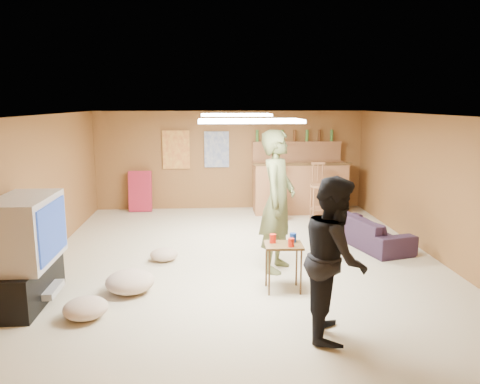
{
  "coord_description": "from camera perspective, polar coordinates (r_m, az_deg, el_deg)",
  "views": [
    {
      "loc": [
        -0.49,
        -6.98,
        2.38
      ],
      "look_at": [
        0.0,
        0.2,
        1.0
      ],
      "focal_mm": 35.0,
      "sensor_mm": 36.0,
      "label": 1
    }
  ],
  "objects": [
    {
      "name": "ground",
      "position": [
        7.39,
        0.11,
        -7.93
      ],
      "size": [
        7.0,
        7.0,
        0.0
      ],
      "primitive_type": "plane",
      "color": "#BCAF8F",
      "rests_on": "ground"
    },
    {
      "name": "ceiling",
      "position": [
        7.0,
        0.11,
        9.38
      ],
      "size": [
        6.0,
        7.0,
        0.02
      ],
      "primitive_type": "cube",
      "color": "silver",
      "rests_on": "ground"
    },
    {
      "name": "wall_back",
      "position": [
        10.57,
        -1.23,
        3.9
      ],
      "size": [
        6.0,
        0.02,
        2.2
      ],
      "primitive_type": "cube",
      "color": "brown",
      "rests_on": "ground"
    },
    {
      "name": "wall_front",
      "position": [
        3.74,
        3.94,
        -9.18
      ],
      "size": [
        6.0,
        0.02,
        2.2
      ],
      "primitive_type": "cube",
      "color": "brown",
      "rests_on": "ground"
    },
    {
      "name": "wall_left",
      "position": [
        7.53,
        -23.31,
        0.17
      ],
      "size": [
        0.02,
        7.0,
        2.2
      ],
      "primitive_type": "cube",
      "color": "brown",
      "rests_on": "ground"
    },
    {
      "name": "wall_right",
      "position": [
        7.91,
        22.33,
        0.72
      ],
      "size": [
        0.02,
        7.0,
        2.2
      ],
      "primitive_type": "cube",
      "color": "brown",
      "rests_on": "ground"
    },
    {
      "name": "tv_stand",
      "position": [
        6.29,
        -24.79,
        -9.99
      ],
      "size": [
        0.55,
        1.3,
        0.5
      ],
      "primitive_type": "cube",
      "color": "black",
      "rests_on": "ground"
    },
    {
      "name": "dvd_box",
      "position": [
        6.25,
        -22.8,
        -10.94
      ],
      "size": [
        0.35,
        0.5,
        0.08
      ],
      "primitive_type": "cube",
      "color": "#B2B2B7",
      "rests_on": "tv_stand"
    },
    {
      "name": "tv_body",
      "position": [
        6.08,
        -24.65,
        -4.27
      ],
      "size": [
        0.6,
        1.1,
        0.8
      ],
      "primitive_type": "cube",
      "color": "#B2B2B7",
      "rests_on": "tv_stand"
    },
    {
      "name": "tv_screen",
      "position": [
        5.97,
        -21.87,
        -4.3
      ],
      "size": [
        0.02,
        0.95,
        0.65
      ],
      "primitive_type": "cube",
      "color": "navy",
      "rests_on": "tv_body"
    },
    {
      "name": "bar_counter",
      "position": [
        10.3,
        7.3,
        0.52
      ],
      "size": [
        2.0,
        0.6,
        1.1
      ],
      "primitive_type": "cube",
      "color": "#935B35",
      "rests_on": "ground"
    },
    {
      "name": "bar_lip",
      "position": [
        9.97,
        7.65,
        3.38
      ],
      "size": [
        2.1,
        0.12,
        0.05
      ],
      "primitive_type": "cube",
      "color": "#432C15",
      "rests_on": "bar_counter"
    },
    {
      "name": "bar_shelf",
      "position": [
        10.61,
        6.95,
        6.02
      ],
      "size": [
        2.0,
        0.18,
        0.05
      ],
      "primitive_type": "cube",
      "color": "#935B35",
      "rests_on": "bar_backing"
    },
    {
      "name": "bar_backing",
      "position": [
        10.66,
        6.89,
        4.42
      ],
      "size": [
        2.0,
        0.14,
        0.6
      ],
      "primitive_type": "cube",
      "color": "#935B35",
      "rests_on": "bar_counter"
    },
    {
      "name": "poster_left",
      "position": [
        10.52,
        -7.79,
        5.13
      ],
      "size": [
        0.6,
        0.03,
        0.85
      ],
      "primitive_type": "cube",
      "color": "#BF3F26",
      "rests_on": "wall_back"
    },
    {
      "name": "poster_right",
      "position": [
        10.5,
        -2.87,
        5.21
      ],
      "size": [
        0.55,
        0.03,
        0.8
      ],
      "primitive_type": "cube",
      "color": "#334C99",
      "rests_on": "wall_back"
    },
    {
      "name": "folding_chair_stack",
      "position": [
        10.57,
        -12.06,
        0.09
      ],
      "size": [
        0.5,
        0.26,
        0.91
      ],
      "primitive_type": "cube",
      "rotation": [
        -0.14,
        0.0,
        0.0
      ],
      "color": "#A51E35",
      "rests_on": "ground"
    },
    {
      "name": "ceiling_panel_front",
      "position": [
        5.51,
        1.23,
        8.66
      ],
      "size": [
        1.2,
        0.6,
        0.04
      ],
      "primitive_type": "cube",
      "color": "white",
      "rests_on": "ceiling"
    },
    {
      "name": "ceiling_panel_back",
      "position": [
        8.2,
        -0.49,
        9.38
      ],
      "size": [
        1.2,
        0.6,
        0.04
      ],
      "primitive_type": "cube",
      "color": "white",
      "rests_on": "ceiling"
    },
    {
      "name": "person_olive",
      "position": [
        6.63,
        4.62,
        -1.15
      ],
      "size": [
        0.74,
        0.87,
        2.01
      ],
      "primitive_type": "imported",
      "rotation": [
        0.0,
        0.0,
        1.15
      ],
      "color": "#575E36",
      "rests_on": "ground"
    },
    {
      "name": "person_black",
      "position": [
        4.89,
        11.47,
        -7.81
      ],
      "size": [
        0.78,
        0.92,
        1.67
      ],
      "primitive_type": "imported",
      "rotation": [
        0.0,
        0.0,
        1.37
      ],
      "color": "black",
      "rests_on": "ground"
    },
    {
      "name": "sofa",
      "position": [
        8.25,
        15.36,
        -4.51
      ],
      "size": [
        1.1,
        1.83,
        0.5
      ],
      "primitive_type": "imported",
      "rotation": [
        0.0,
        0.0,
        1.84
      ],
      "color": "black",
      "rests_on": "ground"
    },
    {
      "name": "tray_table",
      "position": [
        6.07,
        5.3,
        -9.14
      ],
      "size": [
        0.49,
        0.39,
        0.62
      ],
      "primitive_type": "cube",
      "rotation": [
        0.0,
        0.0,
        -0.03
      ],
      "color": "#432C15",
      "rests_on": "ground"
    },
    {
      "name": "cup_red_near",
      "position": [
        6.01,
        4.02,
        -5.67
      ],
      "size": [
        0.09,
        0.09,
        0.11
      ],
      "primitive_type": "cylinder",
      "rotation": [
        0.0,
        0.0,
        -0.11
      ],
      "color": "red",
      "rests_on": "tray_table"
    },
    {
      "name": "cup_red_far",
      "position": [
        5.87,
        6.25,
        -6.14
      ],
      "size": [
        0.09,
        0.09,
        0.11
      ],
      "primitive_type": "cylinder",
      "rotation": [
        0.0,
        0.0,
        -0.17
      ],
      "color": "red",
      "rests_on": "tray_table"
    },
    {
      "name": "cup_blue",
      "position": [
        6.05,
        6.48,
        -5.56
      ],
      "size": [
        0.1,
        0.1,
        0.12
      ],
      "primitive_type": "cylinder",
      "rotation": [
        0.0,
        0.0,
        0.24
      ],
      "color": "navy",
      "rests_on": "tray_table"
    },
    {
      "name": "bar_stool_left",
      "position": [
        9.55,
        4.79,
        0.12
      ],
      "size": [
        0.51,
        0.51,
        1.22
      ],
      "primitive_type": null,
      "rotation": [
        0.0,
        0.0,
        0.42
      ],
      "color": "#935B35",
      "rests_on": "ground"
    },
    {
      "name": "bar_stool_right",
      "position": [
        9.63,
        9.6,
        0.04
      ],
      "size": [
        0.47,
        0.47,
        1.2
      ],
      "primitive_type": null,
      "rotation": [
        0.0,
        0.0,
        0.27
      ],
      "color": "#935B35",
      "rests_on": "ground"
    },
    {
      "name": "cushion_near_tv",
      "position": [
        6.22,
        -13.27,
        -10.57
      ],
      "size": [
        0.73,
        0.73,
        0.28
      ],
      "primitive_type": "ellipsoid",
      "rotation": [
        0.0,
        0.0,
        -0.21
      ],
      "color": "tan",
      "rests_on": "ground"
    },
    {
      "name": "cushion_mid",
      "position": [
        7.31,
        -9.26,
        -7.52
      ],
      "size": [
        0.47,
        0.47,
        0.19
      ],
      "primitive_type": "ellipsoid",
      "rotation": [
        0.0,
        0.0,
        -0.13
      ],
      "color": "tan",
      "rests_on": "ground"
    },
    {
      "name": "cushion_far",
      "position": [
        5.67,
        -18.31,
        -13.29
      ],
      "size": [
        0.51,
        0.51,
        0.22
      ],
      "primitive_type": "ellipsoid",
      "rotation": [
        0.0,
        0.0,
        0.03
      ],
      "color": "tan",
      "rests_on": "ground"
    },
    {
      "name": "bottle_row",
      "position": [
        10.57,
        6.67,
        6.85
      ],
      "size": [
        1.76,
        0.08,
        0.26
      ],
      "primitive_type": null,
      "color": "#3F7233",
      "rests_on": "bar_shelf"
    }
  ]
}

